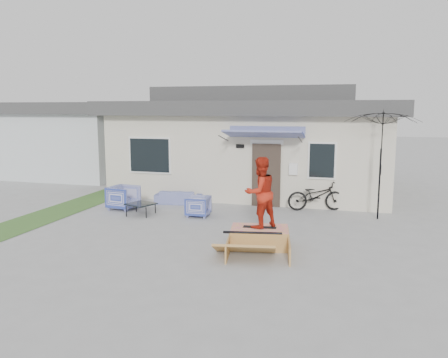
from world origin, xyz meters
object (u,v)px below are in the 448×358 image
(armchair_right, at_px, (198,205))
(skateboard, at_px, (260,227))
(skater, at_px, (260,191))
(loveseat, at_px, (178,195))
(skate_ramp, at_px, (259,237))
(bicycle, at_px, (316,192))
(patio_umbrella, at_px, (381,161))
(coffee_table, at_px, (141,209))
(armchair_left, at_px, (123,196))

(armchair_right, bearing_deg, skateboard, 41.84)
(armchair_right, distance_m, skater, 3.55)
(loveseat, relative_size, skater, 0.94)
(skate_ramp, bearing_deg, bicycle, 67.39)
(skate_ramp, distance_m, skater, 1.11)
(patio_umbrella, bearing_deg, skateboard, -128.50)
(coffee_table, distance_m, skateboard, 4.67)
(coffee_table, bearing_deg, skateboard, -27.13)
(armchair_left, distance_m, skater, 5.79)
(armchair_right, distance_m, skate_ramp, 3.45)
(coffee_table, bearing_deg, loveseat, 75.52)
(armchair_left, xyz_separation_m, bicycle, (6.03, 1.55, 0.16))
(armchair_left, distance_m, skateboard, 5.72)
(bicycle, xyz_separation_m, skateboard, (-0.99, -4.24, -0.12))
(skateboard, distance_m, skater, 0.86)
(bicycle, relative_size, skater, 1.10)
(skate_ramp, relative_size, skater, 1.07)
(coffee_table, distance_m, skate_ramp, 4.69)
(patio_umbrella, xyz_separation_m, skateboard, (-2.85, -3.58, -1.28))
(bicycle, bearing_deg, skateboard, 148.19)
(loveseat, xyz_separation_m, armchair_left, (-1.38, -1.32, 0.12))
(loveseat, relative_size, patio_umbrella, 0.62)
(bicycle, xyz_separation_m, skate_ramp, (-0.98, -4.29, -0.36))
(coffee_table, relative_size, skate_ramp, 0.41)
(skateboard, bearing_deg, bicycle, 71.26)
(loveseat, height_order, patio_umbrella, patio_umbrella)
(armchair_right, bearing_deg, patio_umbrella, 99.61)
(coffee_table, xyz_separation_m, patio_umbrella, (7.00, 1.46, 1.57))
(loveseat, relative_size, skateboard, 2.01)
(skater, bearing_deg, coffee_table, -73.88)
(coffee_table, distance_m, bicycle, 5.57)
(skater, bearing_deg, armchair_left, -74.85)
(coffee_table, bearing_deg, bicycle, 22.41)
(skate_ramp, xyz_separation_m, skater, (-0.01, 0.04, 1.11))
(coffee_table, relative_size, patio_umbrella, 0.29)
(patio_umbrella, bearing_deg, loveseat, 176.18)
(bicycle, height_order, skate_ramp, bicycle)
(armchair_left, height_order, skateboard, armchair_left)
(patio_umbrella, bearing_deg, skate_ramp, -128.09)
(bicycle, height_order, skateboard, bicycle)
(bicycle, bearing_deg, skate_ramp, 148.42)
(armchair_right, xyz_separation_m, coffee_table, (-1.75, -0.30, -0.16))
(skate_ramp, relative_size, skateboard, 2.28)
(armchair_right, distance_m, patio_umbrella, 5.55)
(loveseat, xyz_separation_m, skate_ramp, (3.67, -4.06, -0.08))
(bicycle, distance_m, skateboard, 4.36)
(skate_ramp, bearing_deg, armchair_right, 124.50)
(coffee_table, distance_m, patio_umbrella, 7.32)
(patio_umbrella, xyz_separation_m, skater, (-2.85, -3.58, -0.41))
(skateboard, bearing_deg, armchair_right, 129.02)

